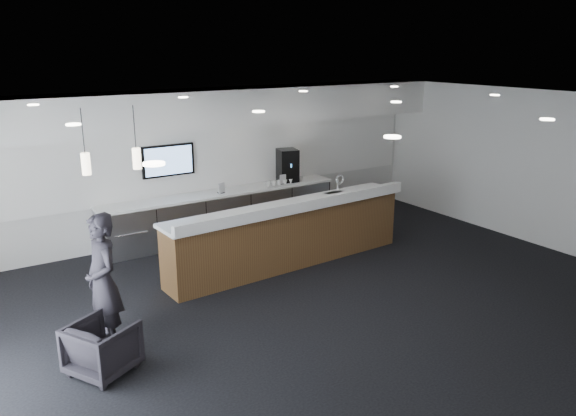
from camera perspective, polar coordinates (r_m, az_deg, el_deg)
ground at (r=8.82m, az=4.15°, el=-9.30°), size 10.00×10.00×0.00m
ceiling at (r=8.01m, az=4.58°, el=10.48°), size 10.00×8.00×0.02m
back_wall at (r=11.64m, az=-7.60°, el=4.68°), size 10.00×0.02×3.00m
right_wall at (r=11.92m, az=23.99°, el=3.68°), size 0.02×8.00×3.00m
soffit_bulkhead at (r=11.06m, az=-6.81°, el=10.14°), size 10.00×0.90×0.70m
alcove_panel at (r=11.59m, az=-7.55°, el=5.14°), size 9.80×0.06×1.40m
back_credenza at (r=11.57m, az=-6.65°, el=-0.58°), size 5.06×0.66×0.95m
wall_tv at (r=11.14m, az=-12.08°, el=4.74°), size 1.05×0.08×0.62m
pendant_left at (r=7.70m, az=-13.73°, el=4.19°), size 0.12×0.12×0.30m
pendant_right at (r=7.51m, az=-18.77°, el=3.49°), size 0.12×0.12×0.30m
ceiling_can_lights at (r=8.01m, az=4.58°, el=10.26°), size 7.00×5.00×0.02m
service_counter at (r=9.97m, az=0.12°, el=-2.63°), size 4.76×1.05×1.49m
coffee_machine at (r=12.18m, az=-0.06°, el=4.36°), size 0.50×0.57×0.70m
info_sign_left at (r=11.28m, az=-6.77°, el=2.03°), size 0.15×0.07×0.21m
info_sign_right at (r=11.95m, az=-0.52°, el=2.93°), size 0.16×0.03×0.21m
armchair at (r=7.24m, az=-18.33°, el=-13.31°), size 0.96×0.95×0.65m
lounge_guest at (r=7.56m, az=-18.29°, el=-7.14°), size 0.49×0.69×1.80m
cup_0 at (r=12.21m, az=1.33°, el=2.95°), size 0.10×0.10×0.10m
cup_1 at (r=12.14m, az=0.78°, el=2.87°), size 0.14×0.14×0.10m
cup_2 at (r=12.06m, az=0.23°, el=2.79°), size 0.13×0.13×0.10m
cup_3 at (r=11.99m, az=-0.34°, el=2.70°), size 0.13×0.13×0.10m
cup_4 at (r=11.92m, az=-0.90°, el=2.62°), size 0.14×0.14×0.10m
cup_5 at (r=11.85m, az=-1.48°, el=2.53°), size 0.11×0.11×0.10m
cup_6 at (r=11.78m, az=-2.06°, el=2.44°), size 0.15×0.15×0.10m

